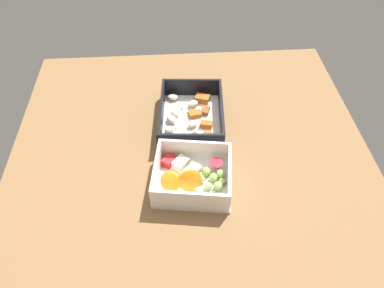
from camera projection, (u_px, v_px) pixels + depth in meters
The scene contains 3 objects.
table_surface at pixel (191, 158), 82.87cm from camera, with size 80.00×80.00×2.00cm, color brown.
pasta_container at pixel (192, 117), 88.30cm from camera, with size 20.71×16.03×5.36cm.
fruit_bowl at pixel (193, 177), 75.51cm from camera, with size 15.76×17.06×5.80cm.
Camera 1 is at (54.31, -3.46, 63.58)cm, focal length 34.77 mm.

